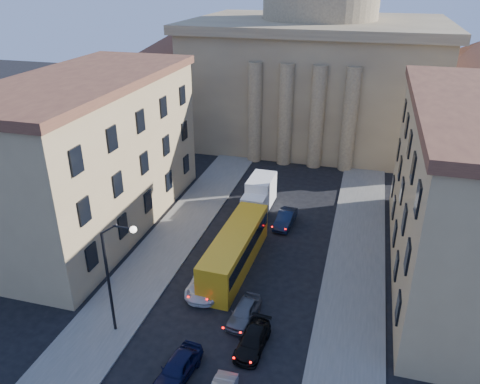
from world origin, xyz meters
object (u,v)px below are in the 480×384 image
Objects in this scene: street_lamp at (114,270)px; box_truck at (259,196)px; car_left_near at (178,368)px; city_bus at (235,249)px.

street_lamp reaches higher than box_truck.
box_truck is at bearing 98.37° from car_left_near.
box_truck is (4.93, 20.93, -3.70)m from street_lamp.
car_left_near is 23.67m from box_truck.
street_lamp is at bearing 160.42° from car_left_near.
city_bus is at bearing -85.63° from box_truck.
box_truck is at bearing 94.74° from city_bus.
street_lamp reaches higher than city_bus.
street_lamp is 0.75× the size of city_bus.
box_truck reaches higher than car_left_near.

